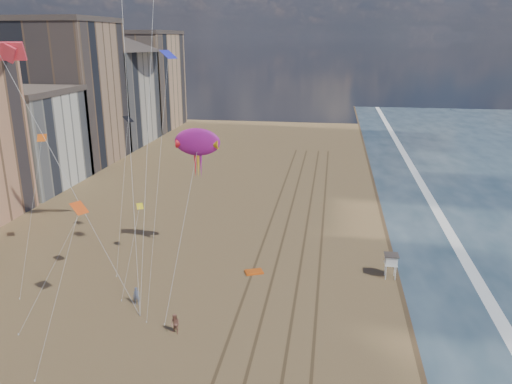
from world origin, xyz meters
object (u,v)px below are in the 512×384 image
kite_flyer_a (137,296)px  kite_flyer_b (175,324)px  lifeguard_stand (391,260)px  grounded_kite (254,272)px  show_kite (197,142)px

kite_flyer_a → kite_flyer_b: bearing=-53.3°
lifeguard_stand → kite_flyer_b: (-19.91, -13.99, -1.18)m
grounded_kite → show_kite: show_kite is taller
show_kite → kite_flyer_b: (1.67, -15.31, -13.19)m
lifeguard_stand → kite_flyer_a: bearing=-159.0°
show_kite → grounded_kite: bearing=-19.9°
grounded_kite → kite_flyer_a: kite_flyer_a is taller
lifeguard_stand → show_kite: (-21.58, 1.32, 12.00)m
lifeguard_stand → grounded_kite: 15.07m
grounded_kite → kite_flyer_b: bearing=-134.3°
grounded_kite → kite_flyer_b: 13.85m
lifeguard_stand → show_kite: show_kite is taller
show_kite → kite_flyer_b: 20.28m
lifeguard_stand → kite_flyer_a: (-25.20, -9.69, -1.21)m
grounded_kite → kite_flyer_a: bearing=-163.3°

